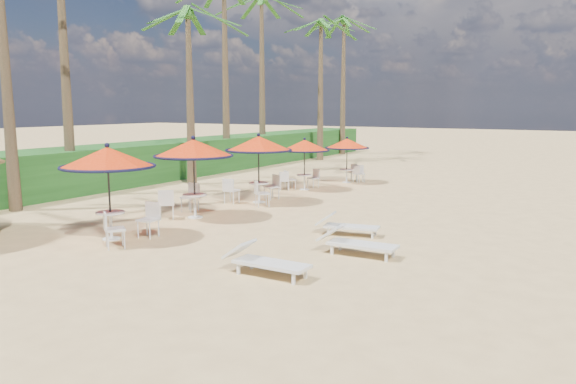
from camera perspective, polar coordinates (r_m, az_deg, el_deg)
name	(u,v)px	position (r m, az deg, el deg)	size (l,w,h in m)	color
ground	(280,269)	(12.53, -0.78, -7.80)	(160.00, 160.00, 0.00)	tan
scrub_hedge	(168,159)	(29.16, -12.12, 3.29)	(3.00, 40.00, 1.80)	#194716
station_0	(110,166)	(15.55, -17.59, 2.50)	(2.50, 2.50, 2.61)	black
station_1	(192,155)	(18.11, -9.76, 3.69)	(2.53, 2.53, 2.64)	black
station_2	(258,152)	(20.73, -3.06, 4.07)	(2.48, 2.48, 2.58)	black
station_3	(303,152)	(23.98, 1.55, 4.12)	(2.15, 2.15, 2.24)	black
station_4	(349,149)	(26.43, 6.18, 4.37)	(2.07, 2.07, 2.16)	black
lounger_near	(263,260)	(12.02, -2.51, -6.92)	(1.94, 0.62, 0.70)	silver
lounger_mid	(355,242)	(13.68, 6.78, -5.04)	(1.96, 0.68, 0.70)	silver
lounger_far	(345,225)	(15.72, 5.84, -3.33)	(1.83, 0.91, 0.63)	silver
palm_3	(188,23)	(26.27, -10.12, 16.50)	(5.00, 5.00, 7.90)	brown
palm_5	(262,10)	(36.03, -2.70, 17.99)	(5.00, 5.00, 10.23)	brown
palm_6	(321,31)	(37.64, 3.38, 16.03)	(5.00, 5.00, 9.15)	brown
palm_7	(344,29)	(42.63, 5.71, 16.14)	(5.00, 5.00, 9.94)	brown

